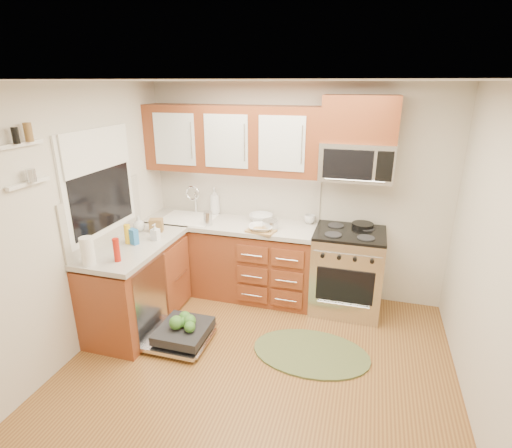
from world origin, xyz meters
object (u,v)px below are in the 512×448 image
(sink, at_px, (189,228))
(stock_pot, at_px, (270,225))
(cutting_board, at_px, (261,231))
(range, at_px, (347,271))
(cup, at_px, (310,219))
(microwave, at_px, (357,161))
(bowl_b, at_px, (261,218))
(rug, at_px, (311,353))
(skillet, at_px, (363,225))
(upper_cabinets, at_px, (231,139))
(bowl_a, at_px, (261,228))
(dishwasher, at_px, (180,334))
(paper_towel_roll, at_px, (88,251))

(sink, bearing_deg, stock_pot, -5.61)
(cutting_board, bearing_deg, range, 12.41)
(range, relative_size, cup, 7.45)
(microwave, relative_size, bowl_b, 2.74)
(rug, height_order, stock_pot, stock_pot)
(skillet, xyz_separation_m, cup, (-0.60, 0.03, 0.00))
(upper_cabinets, bearing_deg, bowl_a, -36.39)
(cutting_board, height_order, bowl_b, bowl_b)
(sink, relative_size, dishwasher, 0.89)
(upper_cabinets, height_order, paper_towel_roll, upper_cabinets)
(microwave, bearing_deg, stock_pot, -165.02)
(range, xyz_separation_m, skillet, (0.12, 0.19, 0.50))
(microwave, bearing_deg, upper_cabinets, 178.98)
(paper_towel_roll, xyz_separation_m, bowl_a, (1.27, 1.27, -0.10))
(rug, distance_m, bowl_b, 1.65)
(sink, xyz_separation_m, paper_towel_roll, (-0.30, -1.44, 0.26))
(dishwasher, xyz_separation_m, cutting_board, (0.59, 0.92, 0.84))
(cup, bearing_deg, range, -24.62)
(skillet, height_order, bowl_a, skillet)
(range, height_order, rug, range)
(skillet, height_order, cup, cup)
(dishwasher, xyz_separation_m, stock_pot, (0.67, 1.02, 0.88))
(skillet, relative_size, cup, 1.89)
(microwave, bearing_deg, cutting_board, -160.93)
(dishwasher, relative_size, skillet, 2.91)
(paper_towel_roll, relative_size, bowl_a, 0.98)
(range, bearing_deg, sink, -179.70)
(microwave, bearing_deg, rug, -102.83)
(skillet, distance_m, paper_towel_roll, 2.87)
(range, distance_m, paper_towel_roll, 2.72)
(upper_cabinets, height_order, cutting_board, upper_cabinets)
(rug, relative_size, cup, 8.88)
(microwave, bearing_deg, range, -90.00)
(dishwasher, height_order, skillet, skillet)
(range, relative_size, cutting_board, 3.07)
(paper_towel_roll, distance_m, bowl_b, 1.98)
(stock_pot, bearing_deg, bowl_a, -143.68)
(cup, bearing_deg, rug, -78.56)
(paper_towel_roll, bearing_deg, microwave, 35.13)
(microwave, height_order, cutting_board, microwave)
(upper_cabinets, height_order, skillet, upper_cabinets)
(range, bearing_deg, skillet, 57.01)
(microwave, height_order, sink, microwave)
(sink, xyz_separation_m, rug, (1.69, -0.94, -0.79))
(dishwasher, bearing_deg, bowl_a, 58.77)
(stock_pot, bearing_deg, cutting_board, -129.88)
(cutting_board, relative_size, bowl_b, 1.12)
(stock_pot, distance_m, paper_towel_roll, 1.91)
(upper_cabinets, relative_size, microwave, 2.70)
(bowl_a, relative_size, cup, 2.11)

